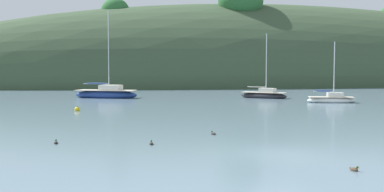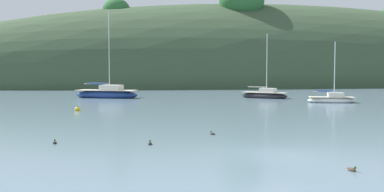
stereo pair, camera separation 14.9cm
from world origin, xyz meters
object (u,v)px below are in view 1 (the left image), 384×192
(duck_lone_right, at_px, (213,134))
(duck_trailing, at_px, (354,169))
(duck_lone_left, at_px, (56,143))
(duck_lead, at_px, (151,144))
(sailboat_yellow_far, at_px, (331,99))
(sailboat_navy_dinghy, at_px, (264,95))
(mooring_buoy_channel, at_px, (77,110))
(sailboat_black_sloop, at_px, (106,94))

(duck_lone_right, height_order, duck_trailing, same)
(duck_lone_left, relative_size, duck_trailing, 1.02)
(duck_trailing, relative_size, duck_lead, 0.98)
(sailboat_yellow_far, xyz_separation_m, duck_lone_right, (-16.99, -19.32, -0.27))
(sailboat_navy_dinghy, xyz_separation_m, duck_lone_left, (-20.66, -28.53, -0.30))
(mooring_buoy_channel, height_order, duck_lead, mooring_buoy_channel)
(sailboat_yellow_far, height_order, duck_lone_right, sailboat_yellow_far)
(mooring_buoy_channel, distance_m, duck_lone_right, 17.13)
(duck_lone_right, distance_m, duck_trailing, 9.90)
(sailboat_navy_dinghy, bearing_deg, sailboat_black_sloop, 168.23)
(sailboat_black_sloop, height_order, sailboat_navy_dinghy, sailboat_black_sloop)
(mooring_buoy_channel, distance_m, duck_trailing, 26.93)
(sailboat_navy_dinghy, height_order, mooring_buoy_channel, sailboat_navy_dinghy)
(sailboat_yellow_far, xyz_separation_m, duck_trailing, (-14.02, -28.76, -0.27))
(sailboat_black_sloop, xyz_separation_m, duck_lone_left, (-2.46, -32.32, -0.40))
(sailboat_yellow_far, distance_m, duck_lone_left, 32.63)
(duck_trailing, bearing_deg, duck_lone_left, 144.37)
(sailboat_yellow_far, relative_size, sailboat_navy_dinghy, 0.83)
(sailboat_black_sloop, height_order, duck_lead, sailboat_black_sloop)
(duck_lead, bearing_deg, sailboat_navy_dinghy, 61.44)
(mooring_buoy_channel, xyz_separation_m, duck_trailing, (11.12, -24.52, -0.07))
(sailboat_navy_dinghy, distance_m, duck_lone_right, 29.82)
(duck_lone_right, bearing_deg, sailboat_yellow_far, 48.66)
(duck_lone_right, xyz_separation_m, duck_trailing, (2.98, -9.45, 0.00))
(duck_lone_right, height_order, duck_lead, same)
(sailboat_yellow_far, bearing_deg, sailboat_black_sloop, 153.03)
(mooring_buoy_channel, bearing_deg, sailboat_black_sloop, 81.25)
(sailboat_navy_dinghy, height_order, duck_trailing, sailboat_navy_dinghy)
(sailboat_black_sloop, distance_m, duck_lead, 33.50)
(sailboat_navy_dinghy, height_order, duck_lone_right, sailboat_navy_dinghy)
(sailboat_yellow_far, relative_size, duck_lone_left, 15.01)
(sailboat_yellow_far, relative_size, duck_trailing, 15.24)
(sailboat_yellow_far, bearing_deg, duck_lone_left, -140.47)
(sailboat_black_sloop, xyz_separation_m, sailboat_navy_dinghy, (18.20, -3.79, -0.11))
(duck_lone_left, bearing_deg, mooring_buoy_channel, 89.88)
(mooring_buoy_channel, bearing_deg, duck_trailing, -65.61)
(sailboat_black_sloop, distance_m, mooring_buoy_channel, 15.99)
(duck_trailing, bearing_deg, sailboat_black_sloop, 102.16)
(duck_lone_left, xyz_separation_m, duck_lone_right, (8.18, 1.45, 0.00))
(sailboat_yellow_far, relative_size, mooring_buoy_channel, 11.84)
(duck_lone_right, bearing_deg, sailboat_black_sloop, 100.48)
(sailboat_navy_dinghy, bearing_deg, mooring_buoy_channel, -149.80)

